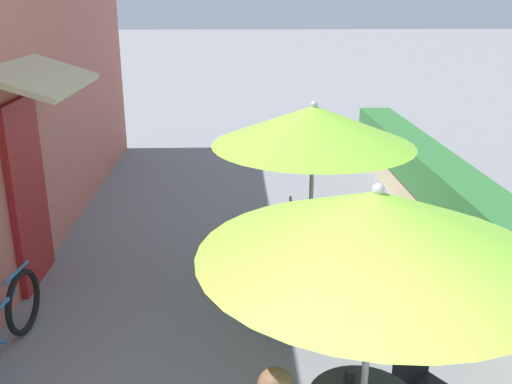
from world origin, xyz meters
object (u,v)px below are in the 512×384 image
Objects in this scene: patio_table_mid at (309,255)px; coffee_cup_near at (350,376)px; patio_umbrella_mid at (313,126)px; cafe_chair_mid_left at (321,286)px; cafe_chair_near_left at (422,383)px; seated_patron_mid_left at (310,269)px; patio_umbrella_near at (376,225)px; coffee_cup_mid at (310,229)px; cafe_chair_mid_right at (299,230)px.

coffee_cup_near is at bearing -91.22° from patio_table_mid.
patio_table_mid is 0.34× the size of patio_umbrella_mid.
patio_table_mid is at bearing 6.35° from cafe_chair_mid_left.
cafe_chair_near_left is 0.70× the size of seated_patron_mid_left.
cafe_chair_mid_left is 0.70× the size of seated_patron_mid_left.
patio_umbrella_near and patio_umbrella_mid have the same top height.
coffee_cup_mid is at bearing 5.47° from cafe_chair_mid_left.
cafe_chair_near_left is (0.54, 0.44, -1.40)m from patio_umbrella_near.
coffee_cup_mid is at bearing 81.94° from patio_umbrella_mid.
cafe_chair_mid_left is at bearing 6.35° from cafe_chair_mid_right.
patio_table_mid is at bearing 0.00° from patio_umbrella_mid.
cafe_chair_near_left is 0.70m from coffee_cup_near.
cafe_chair_mid_left is (0.03, 1.90, -1.40)m from patio_umbrella_near.
coffee_cup_near is 2.67m from patio_umbrella_mid.
cafe_chair_near_left reaches higher than coffee_cup_near.
cafe_chair_mid_left is at bearing -87.70° from patio_umbrella_mid.
cafe_chair_mid_left is 1.00× the size of cafe_chair_mid_right.
cafe_chair_mid_right is at bearing 90.44° from patio_umbrella_near.
cafe_chair_mid_right is (-0.56, 2.85, 0.00)m from cafe_chair_near_left.
patio_umbrella_mid is 1.56m from cafe_chair_mid_left.
patio_umbrella_near is 2.59m from patio_umbrella_mid.
patio_umbrella_mid is at bearing 0.00° from patio_table_mid.
patio_table_mid is 0.69m from cafe_chair_mid_right.
coffee_cup_near is 3.13m from cafe_chair_mid_right.
patio_umbrella_near reaches higher than cafe_chair_mid_left.
patio_umbrella_near is 1.00× the size of patio_umbrella_mid.
patio_umbrella_near is at bearing -90.05° from patio_umbrella_mid.
coffee_cup_mid is at bearing 89.76° from patio_umbrella_near.
patio_table_mid is at bearing 88.78° from coffee_cup_near.
patio_umbrella_mid is (-0.53, 2.16, 1.40)m from cafe_chair_near_left.
patio_umbrella_mid is (0.00, 0.00, 1.41)m from patio_table_mid.
coffee_cup_mid is at bearing -3.04° from seated_patron_mid_left.
coffee_cup_near is at bearing -178.57° from cafe_chair_mid_left.
cafe_chair_mid_left is at bearing -90.00° from seated_patron_mid_left.
cafe_chair_mid_left reaches higher than coffee_cup_near.
cafe_chair_mid_left is (0.08, 1.73, -0.27)m from coffee_cup_near.
patio_umbrella_mid is 1.41m from seated_patron_mid_left.
cafe_chair_mid_right is at bearing 93.35° from coffee_cup_mid.
cafe_chair_mid_left is at bearing -88.59° from coffee_cup_mid.
cafe_chair_mid_right is at bearing 92.30° from patio_table_mid.
coffee_cup_near is (-0.59, -0.26, 0.27)m from cafe_chair_near_left.
patio_umbrella_mid reaches higher than cafe_chair_mid_left.
patio_umbrella_near reaches higher than coffee_cup_near.
patio_umbrella_near reaches higher than cafe_chair_near_left.
coffee_cup_near is 0.04× the size of patio_umbrella_mid.
patio_umbrella_mid is 1.13m from coffee_cup_mid.
patio_umbrella_mid reaches higher than patio_table_mid.
seated_patron_mid_left is at bearing -97.00° from patio_umbrella_mid.
patio_umbrella_near is 1.14m from coffee_cup_near.
patio_umbrella_mid reaches higher than cafe_chair_mid_right.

